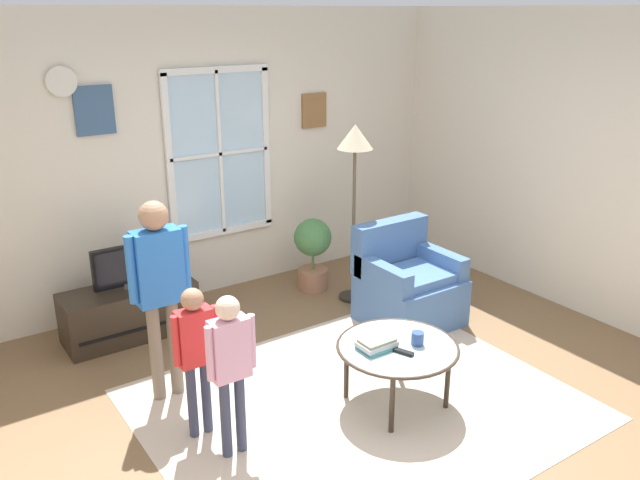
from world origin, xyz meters
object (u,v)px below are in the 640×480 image
coffee_table (397,349)px  remote_near_books (404,352)px  tv_stand (130,312)px  armchair (407,286)px  television (125,266)px  person_red_shirt (196,345)px  person_pink_shirt (230,358)px  potted_plant_by_window (313,249)px  book_stack (377,344)px  cup (417,338)px  remote_near_cup (376,341)px  person_blue_shirt (159,278)px  floor_lamp (355,155)px

coffee_table → remote_near_books: remote_near_books is taller
tv_stand → coffee_table: 2.38m
armchair → television: bearing=152.8°
person_red_shirt → person_pink_shirt: bearing=-73.6°
tv_stand → remote_near_books: (1.16, -2.15, 0.24)m
remote_near_books → potted_plant_by_window: potted_plant_by_window is taller
tv_stand → person_pink_shirt: bearing=-89.9°
tv_stand → book_stack: size_ratio=4.29×
cup → person_red_shirt: bearing=160.3°
tv_stand → remote_near_cup: 2.23m
tv_stand → potted_plant_by_window: 1.85m
television → person_blue_shirt: (-0.09, -1.04, 0.28)m
tv_stand → remote_near_cup: size_ratio=7.78×
person_pink_shirt → potted_plant_by_window: 2.63m
armchair → cup: 1.30m
remote_near_cup → potted_plant_by_window: bearing=68.8°
tv_stand → cup: (1.32, -2.11, 0.28)m
remote_near_books → person_pink_shirt: (-1.16, 0.24, 0.21)m
remote_near_books → person_red_shirt: bearing=156.3°
tv_stand → armchair: 2.40m
coffee_table → book_stack: 0.16m
person_blue_shirt → remote_near_books: bearing=-41.3°
remote_near_cup → person_red_shirt: person_red_shirt is taller
book_stack → coffee_table: bearing=-19.1°
coffee_table → person_blue_shirt: (-1.29, 1.00, 0.49)m
tv_stand → remote_near_cup: remote_near_cup is taller
cup → person_pink_shirt: 1.35m
remote_near_cup → person_red_shirt: 1.25m
book_stack → floor_lamp: (0.96, 1.54, 0.92)m
coffee_table → person_red_shirt: 1.38m
remote_near_cup → floor_lamp: bearing=58.2°
remote_near_books → person_red_shirt: 1.38m
potted_plant_by_window → book_stack: bearing=-111.7°
coffee_table → remote_near_books: (-0.04, -0.10, 0.04)m
television → remote_near_books: size_ratio=3.84×
television → remote_near_books: (1.16, -2.14, -0.17)m
remote_near_books → person_blue_shirt: person_blue_shirt is taller
armchair → book_stack: size_ratio=3.43×
remote_near_books → person_blue_shirt: bearing=138.7°
person_blue_shirt → television: bearing=85.1°
person_blue_shirt → tv_stand: bearing=85.2°
television → remote_near_books: 2.45m
remote_near_books → person_blue_shirt: size_ratio=0.10×
tv_stand → coffee_table: (1.20, -2.04, 0.21)m
coffee_table → remote_near_cup: (-0.10, 0.12, 0.04)m
person_red_shirt → coffee_table: bearing=-19.0°
tv_stand → potted_plant_by_window: (1.84, -0.04, 0.20)m
television → armchair: 2.41m
cup → book_stack: bearing=157.4°
person_red_shirt → book_stack: bearing=-19.0°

